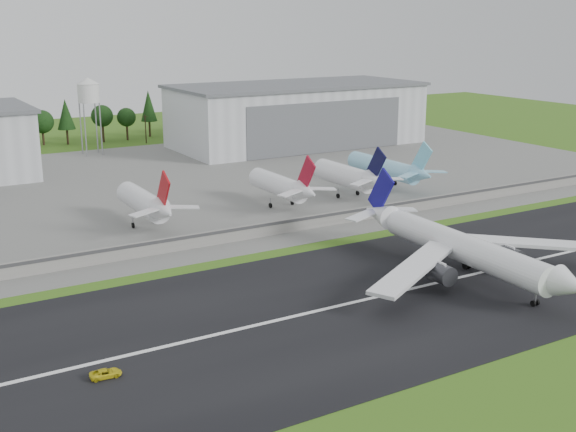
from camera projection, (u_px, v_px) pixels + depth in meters
ground at (416, 314)px, 127.02m from camera, size 600.00×600.00×0.00m
runway at (382, 296)px, 135.32m from camera, size 320.00×60.00×0.10m
runway_centerline at (382, 296)px, 135.30m from camera, size 220.00×1.00×0.02m
apron at (167, 185)px, 226.81m from camera, size 320.00×150.00×0.10m
blast_fence at (266, 229)px, 172.28m from camera, size 240.00×0.61×3.50m
hangar_east at (297, 114)px, 297.59m from camera, size 102.00×47.00×25.20m
water_tower at (88, 90)px, 272.01m from camera, size 8.40×8.40×29.40m
utility_poles at (95, 148)px, 293.36m from camera, size 230.00×3.00×12.00m
treeline at (85, 143)px, 305.84m from camera, size 320.00×16.00×22.00m
main_airliner at (465, 255)px, 143.62m from camera, size 57.25×59.17×18.17m
ground_vehicle at (106, 373)px, 104.22m from camera, size 4.75×2.46×1.28m
parked_jet_red_a at (147, 204)px, 178.46m from camera, size 7.36×31.29×16.76m
parked_jet_red_b at (284, 186)px, 197.65m from camera, size 7.36×31.29×16.65m
parked_jet_navy at (351, 177)px, 208.63m from camera, size 7.36×31.29×16.92m
parked_jet_skyblue at (390, 168)px, 221.68m from camera, size 7.36×37.29×16.66m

